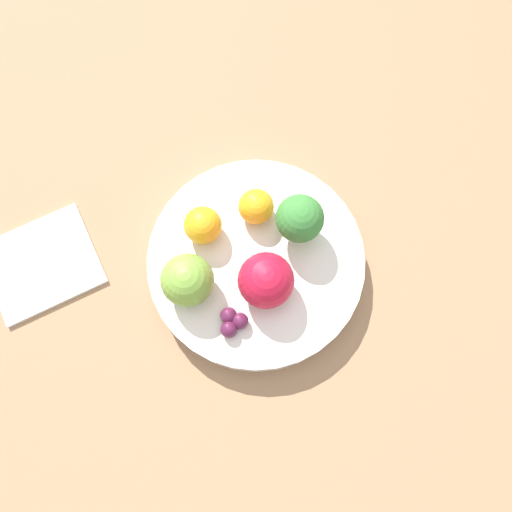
{
  "coord_description": "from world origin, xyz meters",
  "views": [
    {
      "loc": [
        -0.12,
        0.12,
        0.62
      ],
      "look_at": [
        0.0,
        0.0,
        0.07
      ],
      "focal_mm": 35.0,
      "sensor_mm": 36.0,
      "label": 1
    }
  ],
  "objects_px": {
    "broccoli": "(300,219)",
    "grape_cluster": "(232,322)",
    "apple_red": "(266,280)",
    "napkin": "(43,264)",
    "bowl": "(256,262)",
    "apple_green": "(187,280)",
    "orange_front": "(203,225)",
    "orange_back": "(256,207)"
  },
  "relations": [
    {
      "from": "broccoli",
      "to": "grape_cluster",
      "type": "relative_size",
      "value": 1.99
    },
    {
      "from": "apple_red",
      "to": "napkin",
      "type": "xyz_separation_m",
      "value": [
        0.22,
        0.17,
        -0.06
      ]
    },
    {
      "from": "bowl",
      "to": "napkin",
      "type": "bearing_deg",
      "value": 44.76
    },
    {
      "from": "apple_green",
      "to": "orange_front",
      "type": "height_order",
      "value": "apple_green"
    },
    {
      "from": "broccoli",
      "to": "apple_red",
      "type": "distance_m",
      "value": 0.08
    },
    {
      "from": "orange_front",
      "to": "grape_cluster",
      "type": "distance_m",
      "value": 0.12
    },
    {
      "from": "bowl",
      "to": "orange_back",
      "type": "xyz_separation_m",
      "value": [
        0.04,
        -0.04,
        0.04
      ]
    },
    {
      "from": "broccoli",
      "to": "grape_cluster",
      "type": "distance_m",
      "value": 0.14
    },
    {
      "from": "orange_back",
      "to": "grape_cluster",
      "type": "xyz_separation_m",
      "value": [
        -0.08,
        0.11,
        -0.01
      ]
    },
    {
      "from": "orange_front",
      "to": "orange_back",
      "type": "distance_m",
      "value": 0.07
    },
    {
      "from": "orange_back",
      "to": "grape_cluster",
      "type": "distance_m",
      "value": 0.14
    },
    {
      "from": "bowl",
      "to": "orange_front",
      "type": "xyz_separation_m",
      "value": [
        0.07,
        0.02,
        0.04
      ]
    },
    {
      "from": "bowl",
      "to": "orange_front",
      "type": "bearing_deg",
      "value": 16.84
    },
    {
      "from": "bowl",
      "to": "apple_red",
      "type": "bearing_deg",
      "value": 152.99
    },
    {
      "from": "apple_green",
      "to": "grape_cluster",
      "type": "bearing_deg",
      "value": -175.73
    },
    {
      "from": "apple_red",
      "to": "napkin",
      "type": "bearing_deg",
      "value": 37.68
    },
    {
      "from": "bowl",
      "to": "napkin",
      "type": "xyz_separation_m",
      "value": [
        0.19,
        0.19,
        -0.02
      ]
    },
    {
      "from": "broccoli",
      "to": "napkin",
      "type": "distance_m",
      "value": 0.33
    },
    {
      "from": "apple_red",
      "to": "apple_green",
      "type": "xyz_separation_m",
      "value": [
        0.06,
        0.06,
        -0.0
      ]
    },
    {
      "from": "apple_red",
      "to": "bowl",
      "type": "bearing_deg",
      "value": -27.01
    },
    {
      "from": "orange_front",
      "to": "orange_back",
      "type": "xyz_separation_m",
      "value": [
        -0.03,
        -0.06,
        -0.0
      ]
    },
    {
      "from": "apple_green",
      "to": "grape_cluster",
      "type": "xyz_separation_m",
      "value": [
        -0.07,
        -0.0,
        -0.02
      ]
    },
    {
      "from": "bowl",
      "to": "orange_back",
      "type": "height_order",
      "value": "orange_back"
    },
    {
      "from": "broccoli",
      "to": "apple_green",
      "type": "distance_m",
      "value": 0.14
    },
    {
      "from": "apple_red",
      "to": "orange_front",
      "type": "relative_size",
      "value": 1.42
    },
    {
      "from": "apple_green",
      "to": "orange_front",
      "type": "relative_size",
      "value": 1.34
    },
    {
      "from": "orange_front",
      "to": "apple_red",
      "type": "bearing_deg",
      "value": -177.76
    },
    {
      "from": "grape_cluster",
      "to": "napkin",
      "type": "bearing_deg",
      "value": 26.95
    },
    {
      "from": "orange_back",
      "to": "orange_front",
      "type": "bearing_deg",
      "value": 66.33
    },
    {
      "from": "orange_front",
      "to": "orange_back",
      "type": "height_order",
      "value": "orange_front"
    },
    {
      "from": "orange_back",
      "to": "grape_cluster",
      "type": "height_order",
      "value": "orange_back"
    },
    {
      "from": "grape_cluster",
      "to": "orange_back",
      "type": "bearing_deg",
      "value": -55.79
    },
    {
      "from": "apple_green",
      "to": "napkin",
      "type": "distance_m",
      "value": 0.2
    },
    {
      "from": "apple_red",
      "to": "orange_front",
      "type": "height_order",
      "value": "apple_red"
    },
    {
      "from": "broccoli",
      "to": "apple_green",
      "type": "xyz_separation_m",
      "value": [
        0.04,
        0.14,
        -0.01
      ]
    },
    {
      "from": "orange_front",
      "to": "bowl",
      "type": "bearing_deg",
      "value": -163.16
    },
    {
      "from": "bowl",
      "to": "grape_cluster",
      "type": "distance_m",
      "value": 0.09
    },
    {
      "from": "broccoli",
      "to": "apple_green",
      "type": "bearing_deg",
      "value": 74.04
    },
    {
      "from": "bowl",
      "to": "napkin",
      "type": "relative_size",
      "value": 1.63
    },
    {
      "from": "napkin",
      "to": "broccoli",
      "type": "bearing_deg",
      "value": -128.86
    },
    {
      "from": "apple_green",
      "to": "napkin",
      "type": "xyz_separation_m",
      "value": [
        0.16,
        0.11,
        -0.06
      ]
    },
    {
      "from": "apple_red",
      "to": "orange_back",
      "type": "distance_m",
      "value": 0.09
    }
  ]
}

